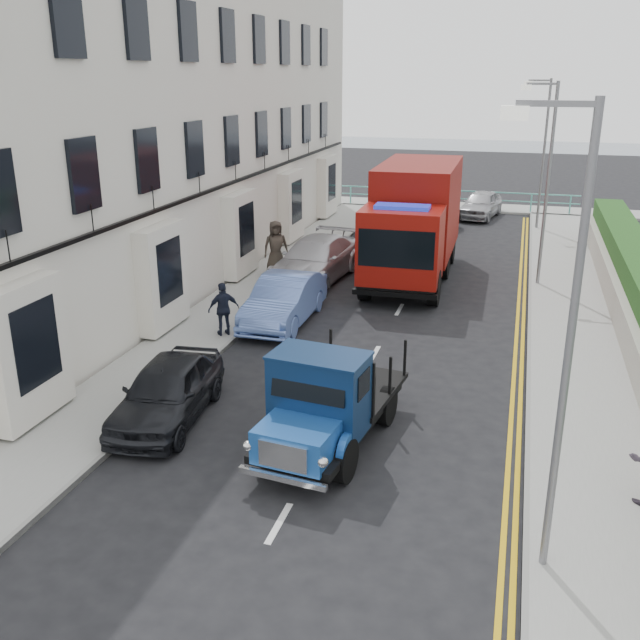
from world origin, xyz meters
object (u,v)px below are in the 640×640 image
Objects in this scene: lamp_near at (562,325)px; lamp_mid at (545,173)px; red_lorry at (414,219)px; parked_car_front at (167,391)px; lamp_far at (542,146)px; bedford_lorry at (322,409)px.

lamp_near and lamp_mid have the same top height.
red_lorry is at bearing 105.42° from lamp_near.
parked_car_front is at bearing -105.72° from red_lorry.
lamp_near is at bearing -75.51° from red_lorry.
lamp_near is 26.00m from lamp_far.
parked_car_front is at bearing -108.68° from lamp_far.
lamp_far is 1.75× the size of parked_car_front.
lamp_mid is 10.00m from lamp_far.
bedford_lorry is (-4.11, -23.53, -3.00)m from lamp_far.
lamp_mid is at bearing 80.33° from bedford_lorry.
parked_car_front is (-3.40, -12.88, -1.52)m from red_lorry.
bedford_lorry is 13.46m from red_lorry.
red_lorry is at bearing 98.37° from bedford_lorry.
lamp_near is 0.88× the size of red_lorry.
lamp_mid reaches higher than bedford_lorry.
bedford_lorry is at bearing -99.90° from lamp_far.
lamp_far reaches higher than parked_car_front.
lamp_near is at bearing -23.79° from bedford_lorry.
parked_car_front is at bearing 178.96° from bedford_lorry.
bedford_lorry is at bearing -106.88° from lamp_mid.
red_lorry is at bearing -178.38° from lamp_mid.
lamp_mid is 1.75× the size of parked_car_front.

